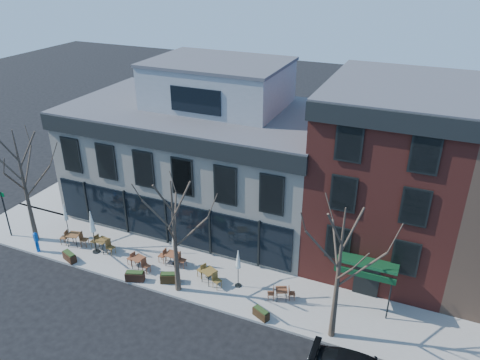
% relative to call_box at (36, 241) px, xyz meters
% --- Properties ---
extents(ground, '(120.00, 120.00, 0.00)m').
position_rel_call_box_xyz_m(ground, '(7.35, 4.20, -0.93)').
color(ground, black).
rests_on(ground, ground).
extents(sidewalk_front, '(33.50, 4.70, 0.15)m').
position_rel_call_box_xyz_m(sidewalk_front, '(10.60, 2.05, -0.85)').
color(sidewalk_front, gray).
rests_on(sidewalk_front, ground).
extents(sidewalk_side, '(4.50, 12.00, 0.15)m').
position_rel_call_box_xyz_m(sidewalk_side, '(-3.90, 10.20, -0.85)').
color(sidewalk_side, gray).
rests_on(sidewalk_side, ground).
extents(corner_building, '(18.39, 10.39, 11.10)m').
position_rel_call_box_xyz_m(corner_building, '(7.42, 9.27, 3.80)').
color(corner_building, silver).
rests_on(corner_building, ground).
extents(red_brick_building, '(8.20, 11.78, 11.18)m').
position_rel_call_box_xyz_m(red_brick_building, '(20.35, 9.18, 4.71)').
color(red_brick_building, maroon).
rests_on(red_brick_building, ground).
extents(tree_corner, '(3.93, 3.98, 7.92)m').
position_rel_call_box_xyz_m(tree_corner, '(-1.14, 1.00, 3.32)').
color(tree_corner, '#382B21').
rests_on(tree_corner, sidewalk_front).
extents(tree_mid, '(3.50, 3.55, 7.04)m').
position_rel_call_box_xyz_m(tree_mid, '(10.36, 0.30, 2.86)').
color(tree_mid, '#382B21').
rests_on(tree_mid, sidewalk_front).
extents(tree_right, '(3.72, 3.77, 7.48)m').
position_rel_call_box_xyz_m(tree_right, '(19.36, 0.30, 3.09)').
color(tree_right, '#382B21').
rests_on(tree_right, sidewalk_front).
extents(sign_pole, '(0.50, 0.10, 3.40)m').
position_rel_call_box_xyz_m(sign_pole, '(-3.15, 0.70, 1.15)').
color(sign_pole, black).
rests_on(sign_pole, sidewalk_front).
extents(call_box, '(0.29, 0.29, 1.47)m').
position_rel_call_box_xyz_m(call_box, '(0.00, 0.00, 0.00)').
color(call_box, '#0D4AAD').
rests_on(call_box, sidewalk_front).
extents(cafe_set_0, '(2.00, 0.94, 1.02)m').
position_rel_call_box_xyz_m(cafe_set_0, '(1.70, 1.53, -0.25)').
color(cafe_set_0, brown).
rests_on(cafe_set_0, sidewalk_front).
extents(cafe_set_1, '(1.98, 0.87, 1.02)m').
position_rel_call_box_xyz_m(cafe_set_1, '(3.87, 1.74, -0.25)').
color(cafe_set_1, brown).
rests_on(cafe_set_1, sidewalk_front).
extents(cafe_set_2, '(1.86, 0.87, 0.95)m').
position_rel_call_box_xyz_m(cafe_set_2, '(7.10, 1.08, -0.29)').
color(cafe_set_2, brown).
rests_on(cafe_set_2, sidewalk_front).
extents(cafe_set_3, '(1.89, 0.77, 0.99)m').
position_rel_call_box_xyz_m(cafe_set_3, '(8.80, 2.25, -0.27)').
color(cafe_set_3, brown).
rests_on(cafe_set_3, sidewalk_front).
extents(cafe_set_4, '(1.93, 1.18, 1.00)m').
position_rel_call_box_xyz_m(cafe_set_4, '(11.70, 1.61, -0.26)').
color(cafe_set_4, brown).
rests_on(cafe_set_4, sidewalk_front).
extents(cafe_set_5, '(1.61, 1.01, 0.84)m').
position_rel_call_box_xyz_m(cafe_set_5, '(16.10, 1.86, -0.35)').
color(cafe_set_5, brown).
rests_on(cafe_set_5, sidewalk_front).
extents(umbrella_0, '(0.41, 0.41, 2.53)m').
position_rel_call_box_xyz_m(umbrella_0, '(0.59, 2.21, 1.01)').
color(umbrella_0, black).
rests_on(umbrella_0, sidewalk_front).
extents(umbrella_1, '(0.49, 0.49, 3.07)m').
position_rel_call_box_xyz_m(umbrella_1, '(3.53, 1.43, 1.39)').
color(umbrella_1, black).
rests_on(umbrella_1, sidewalk_front).
extents(umbrella_2, '(0.42, 0.42, 2.62)m').
position_rel_call_box_xyz_m(umbrella_2, '(8.94, 2.40, 1.07)').
color(umbrella_2, black).
rests_on(umbrella_2, sidewalk_front).
extents(umbrella_4, '(0.40, 0.40, 2.50)m').
position_rel_call_box_xyz_m(umbrella_4, '(13.41, 1.97, 0.99)').
color(umbrella_4, black).
rests_on(umbrella_4, sidewalk_front).
extents(planter_0, '(1.14, 0.76, 0.59)m').
position_rel_call_box_xyz_m(planter_0, '(2.60, 0.03, -0.48)').
color(planter_0, '#331D11').
rests_on(planter_0, sidewalk_front).
extents(planter_1, '(1.19, 0.79, 0.62)m').
position_rel_call_box_xyz_m(planter_1, '(7.57, 0.00, -0.47)').
color(planter_1, black).
rests_on(planter_1, sidewalk_front).
extents(planter_2, '(1.21, 0.88, 0.63)m').
position_rel_call_box_xyz_m(planter_2, '(9.56, 0.70, -0.46)').
color(planter_2, black).
rests_on(planter_2, sidewalk_front).
extents(planter_3, '(1.04, 0.76, 0.54)m').
position_rel_call_box_xyz_m(planter_3, '(15.58, 0.07, -0.51)').
color(planter_3, black).
rests_on(planter_3, sidewalk_front).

